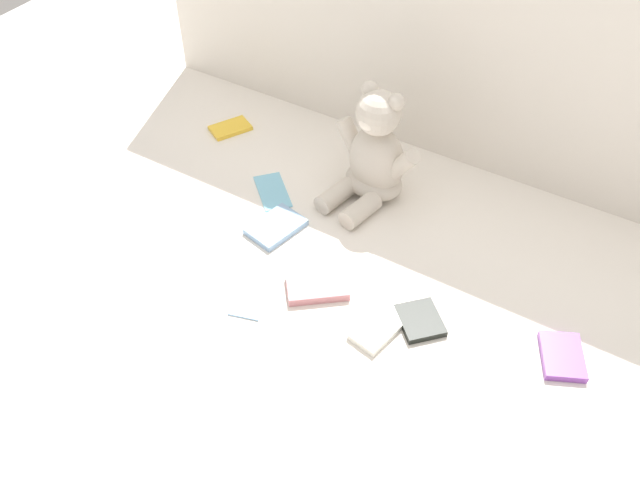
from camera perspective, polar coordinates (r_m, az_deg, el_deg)
The scene contains 11 objects.
ground_plane at distance 1.56m, azimuth 2.26°, elevation -0.53°, with size 3.20×3.20×0.00m, color silver.
backdrop_drape at distance 1.69m, azimuth 10.34°, elevation 16.66°, with size 1.65×0.03×0.65m, color silver.
teddy_bear at distance 1.63m, azimuth 4.61°, elevation 6.99°, with size 0.25×0.24×0.29m.
book_case_0 at distance 1.46m, azimuth -5.75°, elevation -4.65°, with size 0.07×0.12×0.01m, color #8EBBE2.
book_case_1 at distance 1.40m, azimuth 5.08°, elevation -7.37°, with size 0.07×0.13×0.01m, color white.
book_case_2 at distance 1.42m, azimuth 8.46°, elevation -6.75°, with size 0.08×0.10×0.02m, color black.
book_case_3 at distance 1.60m, azimuth -3.76°, elevation 1.12°, with size 0.09×0.13×0.02m, color #81A7D0.
book_case_4 at distance 1.43m, azimuth 19.82°, elevation -9.24°, with size 0.08×0.11×0.02m, color purple.
book_case_5 at distance 1.70m, azimuth -4.04°, elevation 4.17°, with size 0.07×0.14×0.01m, color #72B9D7.
book_case_6 at distance 1.46m, azimuth -0.24°, elevation -3.98°, with size 0.08×0.13×0.02m, color #C1767D.
book_case_7 at distance 1.92m, azimuth -7.60°, elevation 9.38°, with size 0.07×0.11×0.01m, color yellow.
Camera 1 is at (0.51, -0.97, 1.11)m, focal length 37.79 mm.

